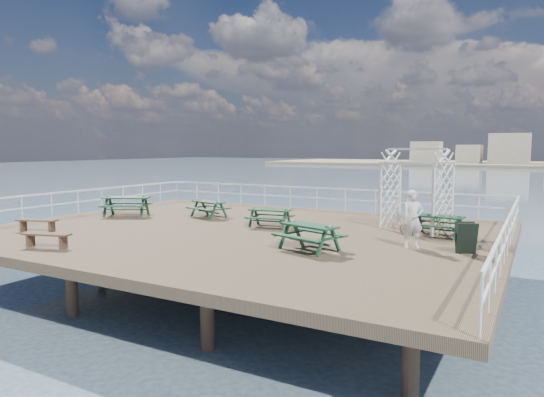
{
  "coord_description": "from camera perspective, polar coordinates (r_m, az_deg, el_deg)",
  "views": [
    {
      "loc": [
        9.56,
        -14.9,
        3.02
      ],
      "look_at": [
        0.71,
        1.03,
        1.1
      ],
      "focal_mm": 32.0,
      "sensor_mm": 36.0,
      "label": 1
    }
  ],
  "objects": [
    {
      "name": "ground",
      "position": [
        17.99,
        -3.6,
        -4.15
      ],
      "size": [
        18.0,
        14.0,
        0.3
      ],
      "primitive_type": "cube",
      "color": "brown",
      "rests_on": "ground"
    },
    {
      "name": "railing",
      "position": [
        20.07,
        0.17,
        -0.13
      ],
      "size": [
        17.77,
        13.76,
        1.1
      ],
      "color": "silver",
      "rests_on": "ground"
    },
    {
      "name": "picnic_table_a",
      "position": [
        22.53,
        -16.77,
        -0.39
      ],
      "size": [
        2.46,
        2.29,
        0.95
      ],
      "rotation": [
        0.0,
        0.0,
        0.46
      ],
      "color": "#163D22",
      "rests_on": "ground"
    },
    {
      "name": "picnic_table_b",
      "position": [
        18.47,
        -0.25,
        -1.84
      ],
      "size": [
        1.76,
        1.49,
        0.78
      ],
      "rotation": [
        0.0,
        0.0,
        0.14
      ],
      "color": "#163D22",
      "rests_on": "ground"
    },
    {
      "name": "picnic_table_c",
      "position": [
        17.52,
        18.97,
        -2.54
      ],
      "size": [
        1.8,
        1.52,
        0.8
      ],
      "rotation": [
        0.0,
        0.0,
        -0.12
      ],
      "color": "#163D22",
      "rests_on": "ground"
    },
    {
      "name": "picnic_table_d",
      "position": [
        21.3,
        -7.45,
        -0.83
      ],
      "size": [
        1.92,
        1.7,
        0.79
      ],
      "rotation": [
        0.0,
        0.0,
        -0.28
      ],
      "color": "#163D22",
      "rests_on": "ground"
    },
    {
      "name": "picnic_table_e",
      "position": [
        14.37,
        4.4,
        -3.88
      ],
      "size": [
        2.13,
        1.9,
        0.87
      ],
      "rotation": [
        0.0,
        0.0,
        -0.3
      ],
      "color": "#163D22",
      "rests_on": "ground"
    },
    {
      "name": "flat_bench_near",
      "position": [
        16.22,
        -25.0,
        -4.11
      ],
      "size": [
        1.56,
        0.77,
        0.44
      ],
      "rotation": [
        0.0,
        0.0,
        0.28
      ],
      "color": "brown",
      "rests_on": "ground"
    },
    {
      "name": "flat_bench_far",
      "position": [
        19.48,
        -25.89,
        -2.55
      ],
      "size": [
        1.55,
        0.85,
        0.44
      ],
      "rotation": [
        0.0,
        0.0,
        0.34
      ],
      "color": "brown",
      "rests_on": "ground"
    },
    {
      "name": "trellis_arbor",
      "position": [
        18.38,
        16.48,
        0.5
      ],
      "size": [
        2.71,
        2.07,
        3.0
      ],
      "rotation": [
        0.0,
        0.0,
        -0.37
      ],
      "color": "silver",
      "rests_on": "ground"
    },
    {
      "name": "sandwich_board",
      "position": [
        14.91,
        21.87,
        -4.36
      ],
      "size": [
        0.68,
        0.6,
        0.92
      ],
      "rotation": [
        0.0,
        0.0,
        0.41
      ],
      "color": "black",
      "rests_on": "ground"
    },
    {
      "name": "person",
      "position": [
        15.21,
        16.24,
        -2.34
      ],
      "size": [
        0.76,
        0.68,
        1.75
      ],
      "primitive_type": "imported",
      "rotation": [
        0.0,
        0.0,
        0.51
      ],
      "color": "silver",
      "rests_on": "ground"
    }
  ]
}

